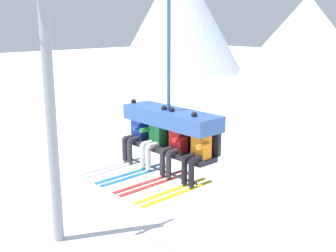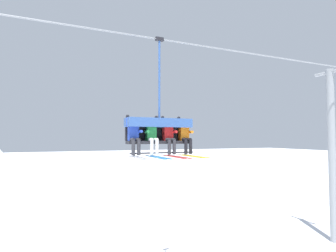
{
  "view_description": "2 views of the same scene",
  "coord_description": "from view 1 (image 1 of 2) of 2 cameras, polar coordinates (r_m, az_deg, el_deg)",
  "views": [
    {
      "loc": [
        4.52,
        -6.25,
        7.47
      ],
      "look_at": [
        -1.41,
        -0.82,
        5.47
      ],
      "focal_mm": 45.0,
      "sensor_mm": 36.0,
      "label": 1
    },
    {
      "loc": [
        -4.5,
        -8.97,
        5.12
      ],
      "look_at": [
        -1.13,
        -0.9,
        5.53
      ],
      "focal_mm": 28.0,
      "sensor_mm": 36.0,
      "label": 2
    }
  ],
  "objects": [
    {
      "name": "lift_tower_near",
      "position": [
        14.27,
        -15.68,
        1.61
      ],
      "size": [
        0.36,
        1.88,
        8.76
      ],
      "color": "gray",
      "rests_on": "ground_plane"
    },
    {
      "name": "mountain_peak_west",
      "position": [
        65.75,
        1.55,
        14.92
      ],
      "size": [
        19.41,
        19.41,
        17.17
      ],
      "color": "silver",
      "rests_on": "ground_plane"
    },
    {
      "name": "skier_green",
      "position": [
        8.48,
        -1.96,
        -1.44
      ],
      "size": [
        0.48,
        1.7,
        1.34
      ],
      "color": "#23843D"
    },
    {
      "name": "mountain_peak_central",
      "position": [
        43.6,
        18.06,
        10.03
      ],
      "size": [
        16.65,
        16.65,
        9.99
      ],
      "color": "white",
      "rests_on": "ground_plane"
    },
    {
      "name": "skier_orange",
      "position": [
        7.65,
        3.87,
        -3.19
      ],
      "size": [
        0.48,
        1.7,
        1.34
      ],
      "color": "orange"
    },
    {
      "name": "skier_red",
      "position": [
        8.06,
        0.79,
        -2.27
      ],
      "size": [
        0.48,
        1.7,
        1.34
      ],
      "color": "red"
    },
    {
      "name": "chairlift_chair",
      "position": [
        8.33,
        0.46,
        0.46
      ],
      "size": [
        2.22,
        0.74,
        3.91
      ],
      "color": "#232328"
    },
    {
      "name": "skier_blue",
      "position": [
        8.94,
        -4.49,
        -0.68
      ],
      "size": [
        0.48,
        1.7,
        1.34
      ],
      "color": "#2847B7"
    }
  ]
}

